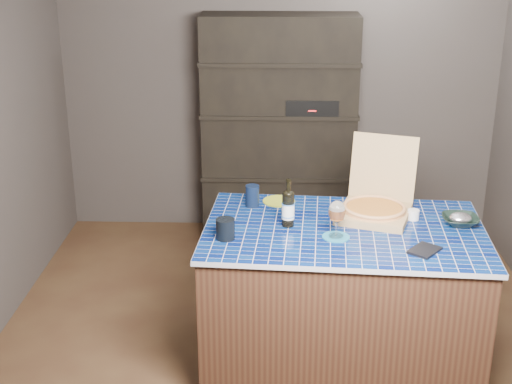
{
  "coord_description": "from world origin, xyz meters",
  "views": [
    {
      "loc": [
        -0.01,
        -3.93,
        2.42
      ],
      "look_at": [
        -0.13,
        0.0,
        0.95
      ],
      "focal_mm": 50.0,
      "sensor_mm": 36.0,
      "label": 1
    }
  ],
  "objects_px": {
    "pizza_box": "(375,206)",
    "wine_glass": "(337,213)",
    "kitchen_island": "(341,296)",
    "mead_bottle": "(288,208)",
    "dvd_case": "(425,250)",
    "bowl": "(460,221)"
  },
  "relations": [
    {
      "from": "wine_glass",
      "to": "dvd_case",
      "type": "distance_m",
      "value": 0.49
    },
    {
      "from": "pizza_box",
      "to": "dvd_case",
      "type": "relative_size",
      "value": 3.35
    },
    {
      "from": "pizza_box",
      "to": "bowl",
      "type": "height_order",
      "value": "pizza_box"
    },
    {
      "from": "wine_glass",
      "to": "dvd_case",
      "type": "relative_size",
      "value": 1.21
    },
    {
      "from": "kitchen_island",
      "to": "pizza_box",
      "type": "bearing_deg",
      "value": 48.59
    },
    {
      "from": "dvd_case",
      "to": "wine_glass",
      "type": "bearing_deg",
      "value": -161.52
    },
    {
      "from": "bowl",
      "to": "mead_bottle",
      "type": "bearing_deg",
      "value": -177.37
    },
    {
      "from": "mead_bottle",
      "to": "dvd_case",
      "type": "relative_size",
      "value": 1.63
    },
    {
      "from": "pizza_box",
      "to": "mead_bottle",
      "type": "xyz_separation_m",
      "value": [
        -0.5,
        -0.16,
        0.05
      ]
    },
    {
      "from": "kitchen_island",
      "to": "bowl",
      "type": "xyz_separation_m",
      "value": [
        0.65,
        0.07,
        0.45
      ]
    },
    {
      "from": "mead_bottle",
      "to": "wine_glass",
      "type": "distance_m",
      "value": 0.3
    },
    {
      "from": "kitchen_island",
      "to": "mead_bottle",
      "type": "xyz_separation_m",
      "value": [
        -0.31,
        0.03,
        0.53
      ]
    },
    {
      "from": "mead_bottle",
      "to": "dvd_case",
      "type": "distance_m",
      "value": 0.77
    },
    {
      "from": "pizza_box",
      "to": "dvd_case",
      "type": "distance_m",
      "value": 0.52
    },
    {
      "from": "wine_glass",
      "to": "mead_bottle",
      "type": "bearing_deg",
      "value": 149.14
    },
    {
      "from": "pizza_box",
      "to": "wine_glass",
      "type": "xyz_separation_m",
      "value": [
        -0.25,
        -0.31,
        0.08
      ]
    },
    {
      "from": "dvd_case",
      "to": "bowl",
      "type": "relative_size",
      "value": 0.83
    },
    {
      "from": "kitchen_island",
      "to": "pizza_box",
      "type": "distance_m",
      "value": 0.55
    },
    {
      "from": "dvd_case",
      "to": "bowl",
      "type": "bearing_deg",
      "value": 92.08
    },
    {
      "from": "dvd_case",
      "to": "bowl",
      "type": "distance_m",
      "value": 0.45
    },
    {
      "from": "pizza_box",
      "to": "wine_glass",
      "type": "distance_m",
      "value": 0.41
    },
    {
      "from": "dvd_case",
      "to": "mead_bottle",
      "type": "bearing_deg",
      "value": -165.74
    }
  ]
}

